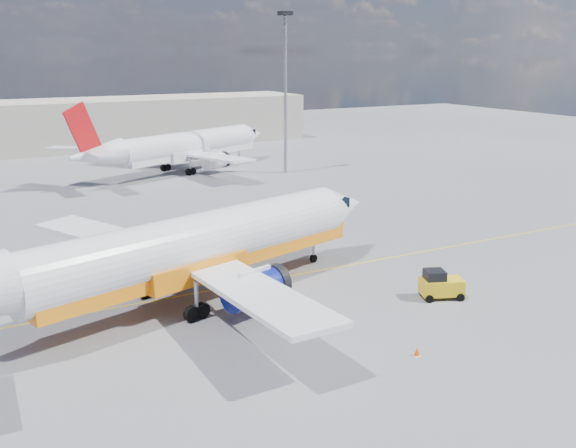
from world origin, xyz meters
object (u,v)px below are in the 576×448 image
gse_tug (440,285)px  second_jet (182,147)px  main_jet (183,249)px  traffic_cone (417,352)px

gse_tug → second_jet: bearing=110.8°
second_jet → main_jet: bearing=-132.9°
main_jet → second_jet: (15.41, 44.69, -0.25)m
gse_tug → traffic_cone: size_ratio=5.89×
main_jet → second_jet: size_ratio=1.09×
second_jet → traffic_cone: size_ratio=63.76×
second_jet → gse_tug: (-0.27, -51.65, -2.50)m
second_jet → gse_tug: second_jet is taller
main_jet → gse_tug: 16.89m
second_jet → traffic_cone: bearing=-120.7°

